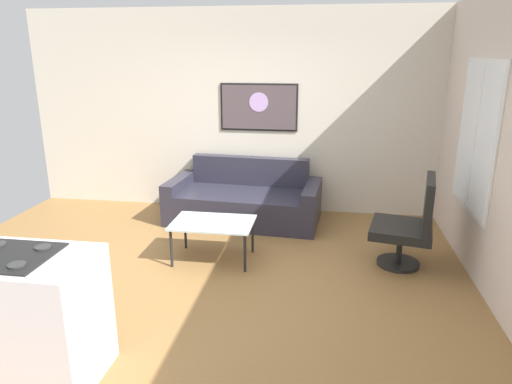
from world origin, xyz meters
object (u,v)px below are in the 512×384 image
at_px(coffee_table, 213,225).
at_px(armchair, 410,224).
at_px(wall_painting, 259,107).
at_px(couch, 244,201).

distance_m(coffee_table, armchair, 2.10).
bearing_deg(armchair, wall_painting, 137.94).
xyz_separation_m(couch, coffee_table, (-0.12, -1.30, 0.14)).
distance_m(couch, coffee_table, 1.31).
relative_size(couch, wall_painting, 1.92).
relative_size(coffee_table, wall_painting, 0.82).
bearing_deg(coffee_table, armchair, 3.92).
height_order(couch, armchair, armchair).
relative_size(couch, coffee_table, 2.35).
bearing_deg(wall_painting, armchair, -42.06).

